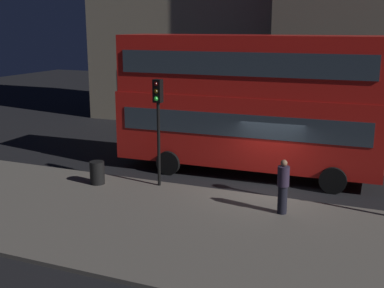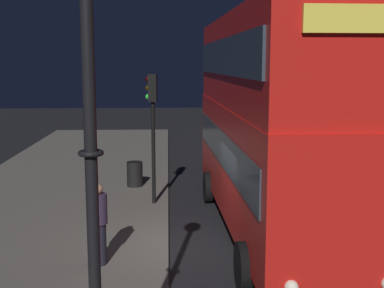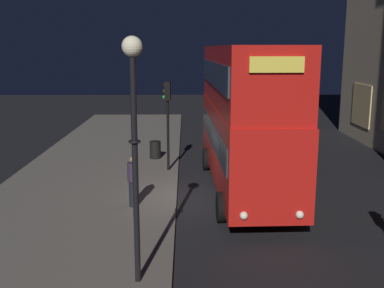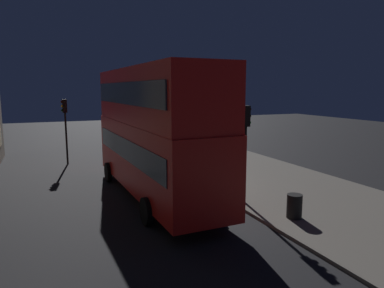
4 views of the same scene
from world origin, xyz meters
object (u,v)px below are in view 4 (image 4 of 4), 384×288
Objects in this scene: double_decker_bus at (154,127)px; traffic_light_far_side at (65,118)px; street_lamp at (169,99)px; pedestrian at (214,158)px; litter_bin at (294,206)px; traffic_light_near_kerb at (246,134)px.

double_decker_bus is 2.63× the size of traffic_light_far_side.
street_lamp reaches higher than double_decker_bus.
traffic_light_far_side is at bearing -82.02° from pedestrian.
litter_bin is at bearing 47.56° from pedestrian.
traffic_light_near_kerb is 5.47m from pedestrian.
pedestrian is (-6.60, -7.32, -1.96)m from traffic_light_far_side.
litter_bin is (-12.68, -0.38, -3.60)m from street_lamp.
traffic_light_far_side is 4.73× the size of litter_bin.
street_lamp is at bearing -122.65° from pedestrian.
double_decker_bus is at bearing 155.96° from street_lamp.
litter_bin is at bearing -157.64° from traffic_light_near_kerb.
traffic_light_near_kerb is 10.45m from street_lamp.
double_decker_bus is 5.33m from pedestrian.
double_decker_bus is 6.09× the size of pedestrian.
traffic_light_near_kerb is at bearing 17.68° from litter_bin.
double_decker_bus reaches higher than traffic_light_near_kerb.
double_decker_bus is at bearing -9.40° from pedestrian.
traffic_light_far_side reaches higher than traffic_light_near_kerb.
street_lamp is 6.27m from pedestrian.
traffic_light_far_side is 15.75m from litter_bin.
double_decker_bus is 9.61m from traffic_light_far_side.
street_lamp reaches higher than traffic_light_far_side.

